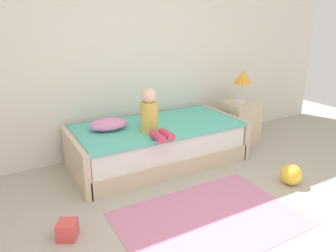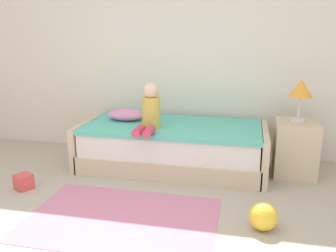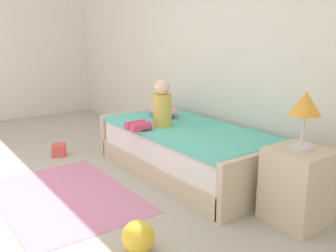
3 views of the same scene
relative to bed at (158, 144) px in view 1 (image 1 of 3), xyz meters
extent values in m
cube|color=silver|center=(-0.20, 0.60, 1.20)|extent=(7.20, 0.10, 2.90)
cube|color=beige|center=(0.00, 0.00, -0.15)|extent=(2.00, 1.00, 0.20)
cube|color=white|center=(0.00, 0.00, 0.08)|extent=(1.94, 0.94, 0.25)
cube|color=#59C6B2|center=(0.00, 0.00, 0.23)|extent=(1.98, 0.98, 0.05)
cube|color=beige|center=(-1.02, 0.00, 0.00)|extent=(0.07, 1.00, 0.50)
cube|color=beige|center=(1.02, 0.00, 0.00)|extent=(0.07, 1.00, 0.50)
cube|color=beige|center=(1.35, 0.03, 0.05)|extent=(0.44, 0.44, 0.60)
cylinder|color=silver|center=(1.35, 0.03, 0.37)|extent=(0.15, 0.15, 0.03)
cylinder|color=silver|center=(1.35, 0.03, 0.50)|extent=(0.02, 0.02, 0.24)
cone|color=#F29E33|center=(1.35, 0.03, 0.71)|extent=(0.24, 0.24, 0.18)
cylinder|color=gold|center=(-0.20, -0.18, 0.42)|extent=(0.20, 0.20, 0.34)
sphere|color=beige|center=(-0.20, -0.18, 0.67)|extent=(0.17, 0.17, 0.17)
cylinder|color=#D83F60|center=(-0.26, -0.48, 0.30)|extent=(0.09, 0.22, 0.09)
cylinder|color=#D83F60|center=(-0.15, -0.48, 0.30)|extent=(0.09, 0.22, 0.09)
ellipsoid|color=#EA8CC6|center=(-0.59, 0.10, 0.32)|extent=(0.44, 0.30, 0.13)
sphere|color=yellow|center=(0.99, -1.21, -0.13)|extent=(0.23, 0.23, 0.23)
cube|color=pink|center=(-0.17, -1.30, -0.24)|extent=(1.60, 1.10, 0.01)
cube|color=#E54C4C|center=(-1.33, -0.93, -0.17)|extent=(0.21, 0.21, 0.15)
camera|label=1|loc=(-1.67, -3.20, 1.44)|focal=33.38mm
camera|label=2|loc=(0.81, -3.96, 1.32)|focal=39.37mm
camera|label=3|loc=(2.94, -2.37, 1.22)|focal=39.56mm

